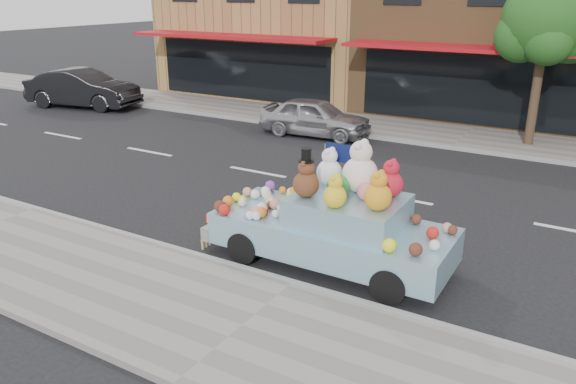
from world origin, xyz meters
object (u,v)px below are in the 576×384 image
Objects in this scene: car_silver at (315,117)px; car_dark at (83,89)px; street_tree at (547,26)px; art_car at (334,223)px.

car_silver is 10.74m from car_dark.
car_dark reaches higher than car_silver.
street_tree reaches higher than art_car.
street_tree is at bearing -74.92° from car_silver.
car_dark is at bearing 153.62° from art_car.
street_tree is 1.38× the size of car_silver.
art_car is (15.43, -7.63, 0.02)m from car_dark.
street_tree is 7.55m from car_silver.
street_tree is 1.09× the size of car_dark.
street_tree is 10.95m from art_car.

